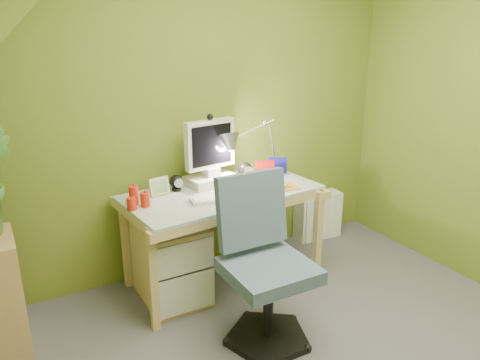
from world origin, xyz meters
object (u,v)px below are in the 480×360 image
desk_lamp (265,135)px  radiator (318,215)px  monitor (210,147)px  task_chair (269,268)px  desk (223,238)px

desk_lamp → radiator: 1.02m
monitor → radiator: bearing=-2.8°
task_chair → monitor: bearing=85.6°
desk → desk_lamp: desk_lamp is taller
desk → monitor: 0.65m
monitor → radiator: monitor is taller
desk → task_chair: size_ratio=1.36×
desk → radiator: 1.11m
desk_lamp → task_chair: size_ratio=0.63×
monitor → task_chair: 1.03m
desk_lamp → task_chair: 1.17m
desk_lamp → radiator: (0.62, 0.09, -0.81)m
desk_lamp → desk: bearing=-158.3°
task_chair → radiator: task_chair is taller
radiator → task_chair: bearing=-136.2°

